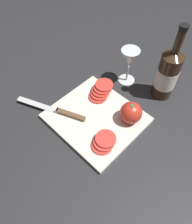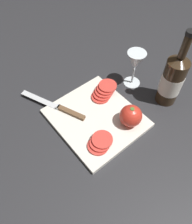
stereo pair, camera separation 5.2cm
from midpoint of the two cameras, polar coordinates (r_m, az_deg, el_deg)
name	(u,v)px [view 1 (the left image)]	position (r m, az deg, el deg)	size (l,w,h in m)	color
ground_plane	(110,133)	(0.81, 1.87, -5.56)	(3.00, 3.00, 0.00)	#28282B
cutting_board	(96,118)	(0.84, -1.78, -1.64)	(0.33, 0.30, 0.02)	silver
wine_bottle	(167,74)	(0.88, 16.48, 9.34)	(0.08, 0.08, 0.32)	#332314
wine_glass	(129,60)	(0.91, 7.07, 13.33)	(0.08, 0.08, 0.16)	silver
whole_tomato	(131,113)	(0.80, 7.29, -0.28)	(0.08, 0.08, 0.08)	red
knife	(63,112)	(0.85, -10.45, -0.17)	(0.28, 0.13, 0.01)	silver
tomato_slice_stack_near	(104,142)	(0.76, 0.06, -7.96)	(0.08, 0.10, 0.02)	#D63D33
tomato_slice_stack_far	(101,91)	(0.89, -0.38, 5.51)	(0.08, 0.12, 0.04)	#D63D33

